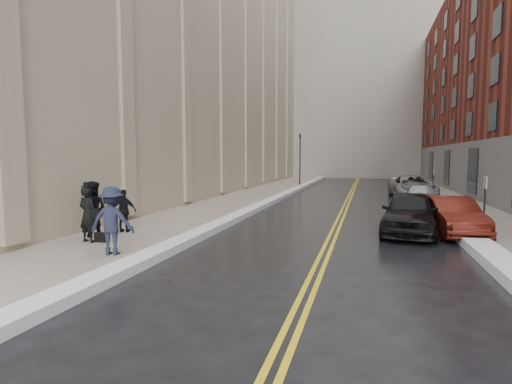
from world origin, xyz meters
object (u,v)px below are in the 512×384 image
Objects in this scene: car_maroon at (451,216)px; car_silver_far at (412,187)px; car_silver_near at (421,196)px; pedestrian_b at (112,221)px; pedestrian_c at (124,211)px; car_black at (410,213)px; pedestrian_a at (93,209)px; pedestrian_main at (88,214)px.

car_maroon is 13.73m from car_silver_far.
car_silver_near is at bearing -94.61° from car_silver_far.
car_maroon is at bearing -155.93° from pedestrian_b.
pedestrian_b is 3.48m from pedestrian_c.
car_black is at bearing -94.70° from car_silver_near.
pedestrian_b is at bearing -136.44° from car_black.
pedestrian_a reaches higher than car_maroon.
car_black is 9.36m from car_silver_near.
car_black is 2.45× the size of pedestrian_b.
pedestrian_c is (-10.26, -3.29, 0.13)m from car_black.
car_maroon is 0.74× the size of car_silver_far.
car_silver_far reaches higher than car_maroon.
car_silver_near is 0.77× the size of car_silver_far.
pedestrian_main reaches higher than car_maroon.
pedestrian_c is at bearing -128.62° from car_silver_near.
pedestrian_a is (-10.84, -4.29, 0.31)m from car_black.
pedestrian_b is (-10.12, -15.58, 0.48)m from car_silver_near.
car_silver_far is 3.65× the size of pedestrian_c.
car_black reaches higher than car_silver_near.
pedestrian_b reaches higher than car_maroon.
car_black is at bearing -171.61° from pedestrian_c.
pedestrian_b reaches higher than pedestrian_a.
pedestrian_b is at bearing 129.29° from pedestrian_a.
pedestrian_c is (-1.66, 3.05, -0.18)m from pedestrian_b.
car_black is at bearing -152.90° from pedestrian_b.
car_silver_far is at bearing 90.98° from car_black.
pedestrian_c is (-11.78, -3.62, 0.24)m from car_maroon.
pedestrian_a is at bearing -127.80° from car_silver_near.
car_black is 1.07× the size of car_silver_near.
pedestrian_a is at bearing -166.08° from car_maroon.
pedestrian_c is (-11.78, -17.35, 0.14)m from car_silver_far.
car_maroon is 12.32m from pedestrian_c.
pedestrian_a is at bearing -151.27° from car_black.
car_silver_near is at bearing -142.65° from pedestrian_c.
car_silver_far is at bearing -133.58° from pedestrian_c.
car_black is 11.66m from pedestrian_a.
car_silver_far is 2.99× the size of pedestrian_a.
pedestrian_c is (0.13, 1.83, -0.12)m from pedestrian_main.
pedestrian_main is 2.17m from pedestrian_b.
car_silver_near is (0.00, 8.91, -0.06)m from car_maroon.
car_black is at bearing -174.53° from car_maroon.
car_maroon is at bearing -85.38° from car_silver_near.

